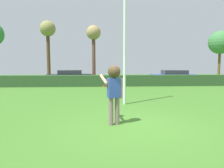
{
  "coord_description": "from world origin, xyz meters",
  "views": [
    {
      "loc": [
        -0.93,
        -6.06,
        1.85
      ],
      "look_at": [
        -0.47,
        1.08,
        1.15
      ],
      "focal_mm": 33.2,
      "sensor_mm": 36.0,
      "label": 1
    }
  ],
  "objects_px": {
    "frisbee": "(106,86)",
    "parked_car_black": "(69,76)",
    "person": "(114,86)",
    "oak_tree": "(220,43)",
    "maple_tree": "(94,37)",
    "parked_car_blue": "(174,76)",
    "lamppost": "(125,25)",
    "bare_elm_tree": "(48,32)"
  },
  "relations": [
    {
      "from": "person",
      "to": "parked_car_blue",
      "type": "xyz_separation_m",
      "value": [
        6.72,
        13.12,
        -0.5
      ]
    },
    {
      "from": "frisbee",
      "to": "lamppost",
      "type": "xyz_separation_m",
      "value": [
        0.91,
        2.48,
        2.47
      ]
    },
    {
      "from": "person",
      "to": "frisbee",
      "type": "bearing_deg",
      "value": 106.6
    },
    {
      "from": "parked_car_blue",
      "to": "oak_tree",
      "type": "height_order",
      "value": "oak_tree"
    },
    {
      "from": "lamppost",
      "to": "parked_car_blue",
      "type": "relative_size",
      "value": 1.53
    },
    {
      "from": "oak_tree",
      "to": "maple_tree",
      "type": "relative_size",
      "value": 1.02
    },
    {
      "from": "person",
      "to": "oak_tree",
      "type": "relative_size",
      "value": 0.3
    },
    {
      "from": "maple_tree",
      "to": "bare_elm_tree",
      "type": "bearing_deg",
      "value": 152.97
    },
    {
      "from": "frisbee",
      "to": "bare_elm_tree",
      "type": "xyz_separation_m",
      "value": [
        -6.1,
        17.92,
        4.37
      ]
    },
    {
      "from": "frisbee",
      "to": "maple_tree",
      "type": "height_order",
      "value": "maple_tree"
    },
    {
      "from": "frisbee",
      "to": "bare_elm_tree",
      "type": "height_order",
      "value": "bare_elm_tree"
    },
    {
      "from": "frisbee",
      "to": "oak_tree",
      "type": "bearing_deg",
      "value": 51.14
    },
    {
      "from": "parked_car_black",
      "to": "parked_car_blue",
      "type": "bearing_deg",
      "value": -3.91
    },
    {
      "from": "parked_car_black",
      "to": "person",
      "type": "bearing_deg",
      "value": -76.66
    },
    {
      "from": "parked_car_black",
      "to": "bare_elm_tree",
      "type": "xyz_separation_m",
      "value": [
        -3.03,
        4.8,
        4.79
      ]
    },
    {
      "from": "lamppost",
      "to": "oak_tree",
      "type": "height_order",
      "value": "lamppost"
    },
    {
      "from": "frisbee",
      "to": "oak_tree",
      "type": "distance_m",
      "value": 24.27
    },
    {
      "from": "frisbee",
      "to": "maple_tree",
      "type": "relative_size",
      "value": 0.05
    },
    {
      "from": "bare_elm_tree",
      "to": "parked_car_blue",
      "type": "bearing_deg",
      "value": -22.81
    },
    {
      "from": "lamppost",
      "to": "parked_car_black",
      "type": "height_order",
      "value": "lamppost"
    },
    {
      "from": "person",
      "to": "parked_car_blue",
      "type": "bearing_deg",
      "value": 62.87
    },
    {
      "from": "person",
      "to": "oak_tree",
      "type": "bearing_deg",
      "value": 52.52
    },
    {
      "from": "person",
      "to": "parked_car_blue",
      "type": "distance_m",
      "value": 14.75
    },
    {
      "from": "maple_tree",
      "to": "parked_car_black",
      "type": "bearing_deg",
      "value": -137.89
    },
    {
      "from": "person",
      "to": "maple_tree",
      "type": "relative_size",
      "value": 0.31
    },
    {
      "from": "oak_tree",
      "to": "frisbee",
      "type": "bearing_deg",
      "value": -128.86
    },
    {
      "from": "parked_car_blue",
      "to": "maple_tree",
      "type": "relative_size",
      "value": 0.73
    },
    {
      "from": "lamppost",
      "to": "parked_car_blue",
      "type": "bearing_deg",
      "value": 58.85
    },
    {
      "from": "frisbee",
      "to": "parked_car_black",
      "type": "distance_m",
      "value": 13.48
    },
    {
      "from": "person",
      "to": "oak_tree",
      "type": "xyz_separation_m",
      "value": [
        14.87,
        19.4,
        3.3
      ]
    },
    {
      "from": "parked_car_black",
      "to": "maple_tree",
      "type": "xyz_separation_m",
      "value": [
        2.3,
        2.08,
        3.96
      ]
    },
    {
      "from": "parked_car_black",
      "to": "bare_elm_tree",
      "type": "relative_size",
      "value": 0.66
    },
    {
      "from": "person",
      "to": "parked_car_black",
      "type": "distance_m",
      "value": 14.2
    },
    {
      "from": "person",
      "to": "maple_tree",
      "type": "distance_m",
      "value": 16.29
    },
    {
      "from": "person",
      "to": "frisbee",
      "type": "height_order",
      "value": "person"
    },
    {
      "from": "lamppost",
      "to": "oak_tree",
      "type": "distance_m",
      "value": 21.56
    },
    {
      "from": "lamppost",
      "to": "maple_tree",
      "type": "relative_size",
      "value": 1.12
    },
    {
      "from": "person",
      "to": "maple_tree",
      "type": "height_order",
      "value": "maple_tree"
    },
    {
      "from": "frisbee",
      "to": "parked_car_black",
      "type": "xyz_separation_m",
      "value": [
        -3.07,
        13.12,
        -0.42
      ]
    },
    {
      "from": "person",
      "to": "parked_car_black",
      "type": "height_order",
      "value": "person"
    },
    {
      "from": "parked_car_blue",
      "to": "maple_tree",
      "type": "bearing_deg",
      "value": 160.27
    },
    {
      "from": "lamppost",
      "to": "bare_elm_tree",
      "type": "xyz_separation_m",
      "value": [
        -7.01,
        15.44,
        1.9
      ]
    }
  ]
}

